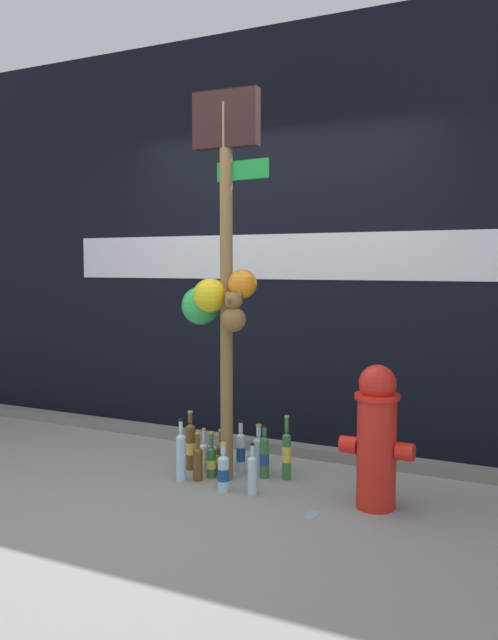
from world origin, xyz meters
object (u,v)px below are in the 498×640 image
object	(u,v)px
bottle_8	(181,456)
bottle_0	(223,472)
bottle_1	(252,474)
fire_hydrant	(377,436)
bottle_4	(241,451)
bottle_3	(211,461)
bottle_6	(287,454)
bottle_9	(191,445)
bottle_2	(222,457)
bottle_7	(259,453)
bottle_5	(204,457)
bottle_11	(198,461)
memorial_post	(220,265)
bottle_10	(264,456)

from	to	relation	value
bottle_8	bottle_0	bearing A→B (deg)	-7.33
bottle_1	bottle_8	size ratio (longest dim) A/B	0.79
bottle_1	bottle_8	xyz separation A→B (m)	(-0.53, 0.03, 0.04)
fire_hydrant	bottle_4	xyz separation A→B (m)	(-1.02, 0.27, -0.29)
bottle_3	bottle_4	xyz separation A→B (m)	(0.11, 0.21, 0.03)
bottle_1	bottle_6	xyz separation A→B (m)	(0.07, 0.37, 0.04)
bottle_4	bottle_9	world-z (taller)	bottle_9
bottle_2	bottle_9	world-z (taller)	bottle_9
bottle_7	bottle_9	size ratio (longest dim) A/B	0.83
bottle_7	bottle_8	size ratio (longest dim) A/B	0.83
bottle_9	bottle_7	bearing A→B (deg)	15.59
bottle_0	bottle_9	distance (m)	0.51
bottle_2	bottle_3	size ratio (longest dim) A/B	1.00
bottle_0	bottle_6	xyz separation A→B (m)	(0.26, 0.39, 0.05)
bottle_5	bottle_7	size ratio (longest dim) A/B	0.91
bottle_8	bottle_11	size ratio (longest dim) A/B	1.27
memorial_post	bottle_5	distance (m)	1.31
bottle_0	bottle_10	distance (m)	0.37
memorial_post	bottle_2	size ratio (longest dim) A/B	8.20
bottle_7	bottle_11	xyz separation A→B (m)	(-0.29, -0.31, -0.01)
bottle_5	bottle_10	size ratio (longest dim) A/B	0.87
bottle_5	bottle_0	bearing A→B (deg)	-41.43
fire_hydrant	bottle_9	bearing A→B (deg)	173.89
bottle_2	bottle_10	size ratio (longest dim) A/B	0.87
bottle_11	bottle_4	bearing A→B (deg)	62.75
bottle_8	bottle_2	bearing A→B (deg)	56.07
bottle_0	bottle_7	bearing A→B (deg)	84.37
fire_hydrant	bottle_0	size ratio (longest dim) A/B	2.73
memorial_post	bottle_2	world-z (taller)	memorial_post
bottle_0	bottle_2	bearing A→B (deg)	121.20
bottle_2	bottle_7	size ratio (longest dim) A/B	0.90
bottle_8	bottle_10	xyz separation A→B (m)	(0.46, 0.30, -0.02)
fire_hydrant	bottle_3	bearing A→B (deg)	177.13
bottle_1	bottle_10	xyz separation A→B (m)	(-0.08, 0.33, 0.02)
bottle_1	bottle_10	bearing A→B (deg)	102.87
memorial_post	fire_hydrant	distance (m)	1.45
bottle_5	bottle_9	bearing A→B (deg)	167.72
memorial_post	bottle_3	distance (m)	1.30
bottle_4	bottle_8	size ratio (longest dim) A/B	0.85
bottle_7	bottle_10	xyz separation A→B (m)	(0.08, -0.07, 0.01)
bottle_9	bottle_2	bearing A→B (deg)	0.31
bottle_0	bottle_11	size ratio (longest dim) A/B	0.96
fire_hydrant	bottle_7	world-z (taller)	fire_hydrant
bottle_3	bottle_10	world-z (taller)	bottle_10
fire_hydrant	bottle_0	xyz separation A→B (m)	(-0.93, -0.14, -0.30)
memorial_post	bottle_5	bearing A→B (deg)	158.78
fire_hydrant	bottle_3	size ratio (longest dim) A/B	2.75
bottle_6	bottle_7	distance (m)	0.22
bottle_6	bottle_10	world-z (taller)	bottle_6
bottle_7	bottle_8	world-z (taller)	bottle_8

